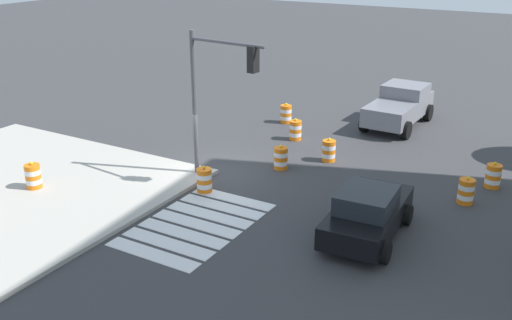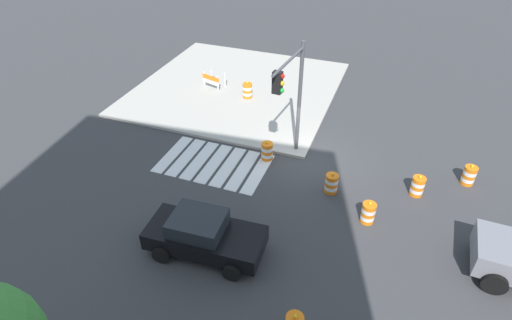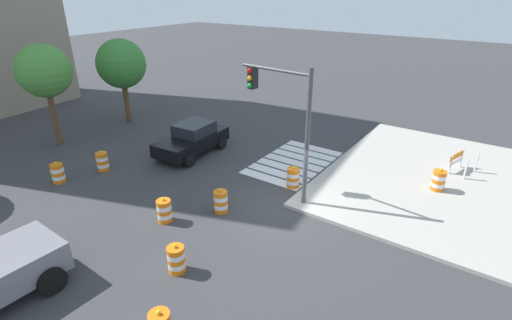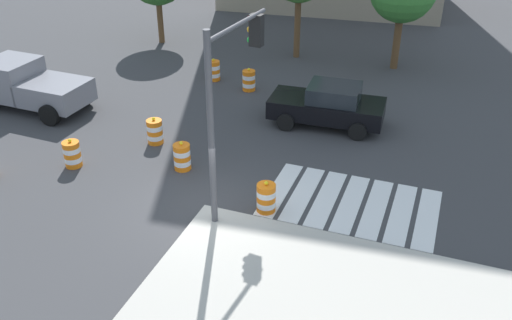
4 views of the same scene
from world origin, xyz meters
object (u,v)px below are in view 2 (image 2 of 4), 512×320
Objects in this scene: traffic_barrel_crosswalk_end at (469,175)px; traffic_barrel_median_near at (331,183)px; sports_car at (204,235)px; traffic_light_pole at (292,89)px; traffic_barrel_on_sidewalk at (247,90)px; construction_barricade at (213,80)px; traffic_barrel_near_corner at (368,213)px; traffic_barrel_median_far at (418,186)px; traffic_barrel_lane_center at (267,151)px.

traffic_barrel_crosswalk_end is 1.00× the size of traffic_barrel_median_near.
sports_car is 7.17m from traffic_light_pole.
traffic_barrel_median_near is at bearing 134.06° from traffic_barrel_on_sidewalk.
traffic_barrel_median_near is (-3.68, -4.97, -0.36)m from sports_car.
traffic_barrel_on_sidewalk is 0.73× the size of construction_barricade.
construction_barricade reaches higher than traffic_barrel_crosswalk_end.
construction_barricade is at bearing -38.43° from traffic_barrel_median_near.
traffic_barrel_median_near is 0.19× the size of traffic_light_pole.
traffic_barrel_near_corner is 1.00× the size of traffic_barrel_median_near.
traffic_light_pole is at bearing -101.62° from sports_car.
traffic_barrel_median_near is (1.76, -1.32, 0.00)m from traffic_barrel_near_corner.
traffic_barrel_near_corner is at bearing 54.09° from traffic_barrel_median_far.
traffic_barrel_median_near is 3.68m from traffic_barrel_lane_center.
traffic_light_pole is at bearing 9.41° from traffic_barrel_crosswalk_end.
sports_car is 4.31× the size of traffic_barrel_crosswalk_end.
traffic_light_pole reaches higher than traffic_barrel_on_sidewalk.
traffic_light_pole is at bearing 138.90° from construction_barricade.
traffic_light_pole reaches higher than traffic_barrel_median_near.
traffic_barrel_near_corner is at bearing 152.74° from traffic_barrel_lane_center.
traffic_light_pole is (4.14, -2.68, 3.46)m from traffic_barrel_near_corner.
traffic_barrel_lane_center is 3.61m from traffic_light_pole.
sports_car is at bearing 53.47° from traffic_barrel_median_near.
traffic_barrel_median_near is 3.69m from traffic_barrel_median_far.
traffic_barrel_lane_center is (5.18, -2.67, 0.00)m from traffic_barrel_near_corner.
traffic_barrel_near_corner is 0.73× the size of construction_barricade.
construction_barricade is (12.55, -6.06, 0.27)m from traffic_barrel_median_far.
traffic_barrel_crosswalk_end is 9.15m from traffic_barrel_lane_center.
traffic_barrel_near_corner is at bearing -146.15° from sports_car.
traffic_barrel_median_far and traffic_barrel_lane_center have the same top height.
traffic_light_pole is (-1.04, -0.01, 3.46)m from traffic_barrel_lane_center.
traffic_barrel_median_near is at bearing 150.19° from traffic_light_pole.
traffic_barrel_lane_center is 0.73× the size of construction_barricade.
traffic_barrel_crosswalk_end is 1.00× the size of traffic_barrel_median_far.
traffic_barrel_near_corner and traffic_barrel_crosswalk_end have the same top height.
traffic_barrel_near_corner and traffic_barrel_median_near have the same top height.
traffic_barrel_lane_center is 8.08m from construction_barricade.
traffic_barrel_median_near is at bearing -36.87° from traffic_barrel_near_corner.
traffic_barrel_crosswalk_end is 1.00× the size of traffic_barrel_lane_center.
sports_car is at bearing 40.17° from traffic_barrel_median_far.
traffic_barrel_median_far is at bearing -125.91° from traffic_barrel_near_corner.
traffic_barrel_median_far is at bearing 154.22° from construction_barricade.
traffic_barrel_crosswalk_end is 8.82m from traffic_light_pole.
traffic_barrel_near_corner and traffic_barrel_lane_center have the same top height.
traffic_barrel_on_sidewalk is 2.52m from construction_barricade.
traffic_barrel_crosswalk_end is 0.19× the size of traffic_light_pole.
traffic_light_pole reaches higher than traffic_barrel_near_corner.
traffic_barrel_on_sidewalk reaches higher than traffic_barrel_crosswalk_end.
traffic_barrel_on_sidewalk is at bearing -76.29° from sports_car.
traffic_barrel_crosswalk_end is at bearing 163.02° from construction_barricade.
traffic_barrel_on_sidewalk is (2.86, -11.73, -0.21)m from sports_car.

